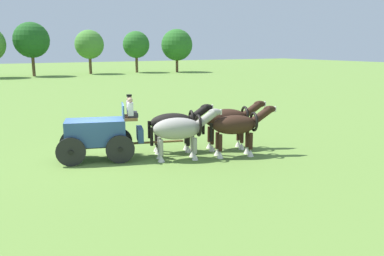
# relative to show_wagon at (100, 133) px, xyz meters

# --- Properties ---
(ground_plane) EXTENTS (220.00, 220.00, 0.00)m
(ground_plane) POSITION_rel_show_wagon_xyz_m (-0.16, 0.05, -1.21)
(ground_plane) COLOR olive
(show_wagon) EXTENTS (5.47, 2.49, 2.79)m
(show_wagon) POSITION_rel_show_wagon_xyz_m (0.00, 0.00, 0.00)
(show_wagon) COLOR #2D4C7A
(show_wagon) RESTS_ON ground
(draft_horse_rear_near) EXTENTS (3.00, 1.42, 2.21)m
(draft_horse_rear_near) POSITION_rel_show_wagon_xyz_m (3.48, -0.39, 0.13)
(draft_horse_rear_near) COLOR black
(draft_horse_rear_near) RESTS_ON ground
(draft_horse_rear_off) EXTENTS (3.09, 1.53, 2.19)m
(draft_horse_rear_off) POSITION_rel_show_wagon_xyz_m (3.08, -1.62, 0.12)
(draft_horse_rear_off) COLOR #9E998E
(draft_horse_rear_off) RESTS_ON ground
(draft_horse_lead_near) EXTENTS (3.08, 1.52, 2.29)m
(draft_horse_lead_near) POSITION_rel_show_wagon_xyz_m (5.95, -1.14, 0.21)
(draft_horse_lead_near) COLOR #331E14
(draft_horse_lead_near) RESTS_ON ground
(draft_horse_lead_off) EXTENTS (3.00, 1.42, 2.24)m
(draft_horse_lead_off) POSITION_rel_show_wagon_xyz_m (5.58, -2.39, 0.16)
(draft_horse_lead_off) COLOR #331E14
(draft_horse_lead_off) RESTS_ON ground
(tree_e) EXTENTS (5.77, 5.77, 8.77)m
(tree_e) POSITION_rel_show_wagon_xyz_m (4.90, 54.04, 4.66)
(tree_e) COLOR brown
(tree_e) RESTS_ON ground
(tree_f) EXTENTS (5.11, 5.11, 7.77)m
(tree_f) POSITION_rel_show_wagon_xyz_m (14.66, 55.16, 3.98)
(tree_f) COLOR brown
(tree_f) RESTS_ON ground
(tree_g) EXTENTS (5.00, 5.00, 7.70)m
(tree_g) POSITION_rel_show_wagon_xyz_m (23.42, 54.88, 3.97)
(tree_g) COLOR brown
(tree_g) RESTS_ON ground
(tree_h) EXTENTS (5.97, 5.97, 8.13)m
(tree_h) POSITION_rel_show_wagon_xyz_m (30.73, 52.39, 3.93)
(tree_h) COLOR brown
(tree_h) RESTS_ON ground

